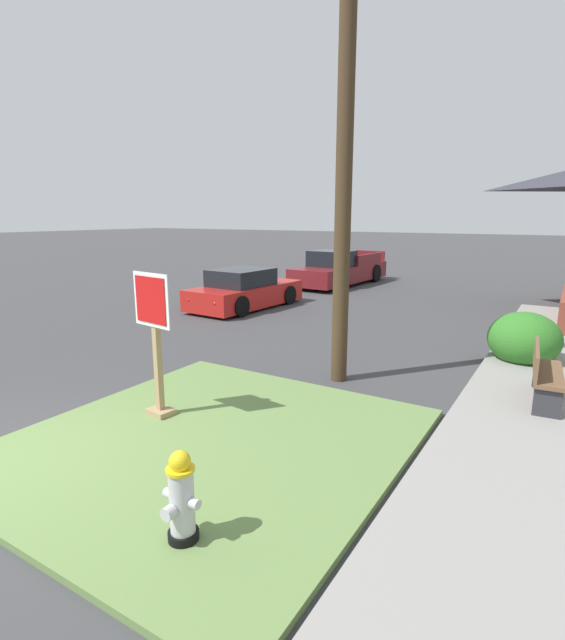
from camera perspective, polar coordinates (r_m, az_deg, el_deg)
grass_corner_patch at (r=6.42m, az=-8.60°, el=-14.07°), size 4.67×4.97×0.08m
sidewalk_strip at (r=8.94m, az=28.59°, el=-7.61°), size 2.20×16.50×0.12m
fire_hydrant at (r=4.51m, az=-11.98°, el=-20.15°), size 0.38×0.34×0.85m
stop_sign at (r=6.90m, az=-14.86°, el=-3.20°), size 0.74×0.32×2.05m
manhole_cover at (r=7.99m, az=-9.20°, el=-8.89°), size 0.70×0.70×0.02m
parked_sedan_red at (r=15.24m, az=-4.55°, el=3.49°), size 2.02×4.10×1.25m
pickup_truck_maroon at (r=20.46m, az=6.79°, el=5.92°), size 2.22×5.57×1.48m
street_bench at (r=8.22m, az=28.70°, el=-5.43°), size 0.51×1.47×0.85m
utility_pole at (r=8.51m, az=7.67°, el=27.47°), size 1.32×0.28×9.87m
shrub_by_curb at (r=10.44m, az=26.88°, el=-2.03°), size 1.35×1.35×1.06m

